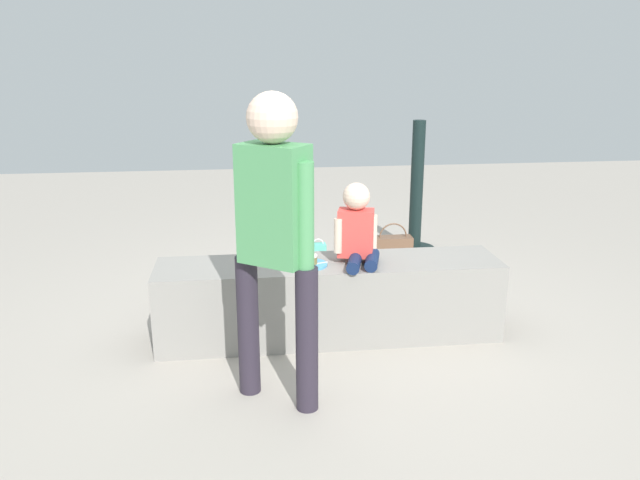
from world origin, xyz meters
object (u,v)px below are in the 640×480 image
handbag_brown_canvas (393,251)px  water_bottle_near_gift (381,286)px  cake_box_white (275,279)px  party_cup_red (346,296)px  adult_standing (274,224)px  cake_plate (309,262)px  handbag_black_leather (195,285)px  child_seated (357,228)px  gift_bag (312,260)px

handbag_brown_canvas → water_bottle_near_gift: bearing=-109.7°
cake_box_white → handbag_brown_canvas: bearing=20.4°
cake_box_white → party_cup_red: bearing=-38.6°
adult_standing → party_cup_red: 1.59m
cake_plate → cake_box_white: cake_plate is taller
adult_standing → handbag_brown_canvas: adult_standing is taller
handbag_black_leather → handbag_brown_canvas: (1.56, 0.59, 0.01)m
cake_box_white → handbag_black_leather: size_ratio=0.98×
child_seated → cake_box_white: bearing=116.3°
child_seated → cake_plate: child_seated is taller
child_seated → gift_bag: size_ratio=1.57×
cake_box_white → water_bottle_near_gift: bearing=-23.6°
child_seated → cake_box_white: (-0.45, 0.91, -0.63)m
gift_bag → cake_plate: bearing=-97.2°
party_cup_red → handbag_brown_canvas: bearing=55.8°
adult_standing → cake_box_white: bearing=87.5°
adult_standing → gift_bag: size_ratio=4.97×
cake_plate → handbag_black_leather: cake_plate is taller
adult_standing → handbag_brown_canvas: (1.06, 1.97, -0.79)m
cake_plate → water_bottle_near_gift: size_ratio=1.05×
gift_bag → water_bottle_near_gift: 0.69m
handbag_brown_canvas → cake_plate: bearing=-122.4°
adult_standing → water_bottle_near_gift: (0.81, 1.28, -0.83)m
adult_standing → gift_bag: (0.38, 1.81, -0.79)m
handbag_black_leather → cake_plate: bearing=-44.2°
water_bottle_near_gift → cake_box_white: (-0.74, 0.32, -0.03)m
water_bottle_near_gift → cake_box_white: bearing=156.4°
cake_plate → gift_bag: bearing=82.8°
adult_standing → handbag_black_leather: size_ratio=4.62×
adult_standing → cake_box_white: size_ratio=4.73×
adult_standing → cake_plate: (0.23, 0.67, -0.42)m
handbag_black_leather → gift_bag: bearing=26.1°
cake_plate → handbag_brown_canvas: size_ratio=0.61×
gift_bag → cake_box_white: bearing=-145.8°
cake_plate → water_bottle_near_gift: cake_plate is taller
water_bottle_near_gift → handbag_brown_canvas: (0.25, 0.69, 0.04)m
handbag_black_leather → handbag_brown_canvas: handbag_brown_canvas is taller
child_seated → handbag_black_leather: 1.36m
gift_bag → cake_box_white: size_ratio=0.95×
water_bottle_near_gift → gift_bag: bearing=129.4°
gift_bag → handbag_black_leather: size_ratio=0.93×
child_seated → handbag_brown_canvas: child_seated is taller
adult_standing → gift_bag: adult_standing is taller
handbag_brown_canvas → cake_box_white: bearing=-159.6°
party_cup_red → cake_box_white: cake_box_white is taller
cake_plate → water_bottle_near_gift: (0.58, 0.61, -0.41)m
child_seated → cake_box_white: size_ratio=1.49×
cake_plate → handbag_brown_canvas: (0.83, 1.30, -0.37)m
party_cup_red → handbag_black_leather: 1.06m
child_seated → cake_plate: size_ratio=2.16×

